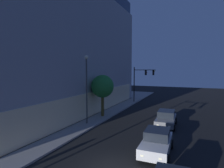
% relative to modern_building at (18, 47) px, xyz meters
% --- Properties ---
extents(modern_building, '(32.36, 29.57, 19.95)m').
position_rel_modern_building_xyz_m(modern_building, '(0.00, 0.00, 0.00)').
color(modern_building, '#4C4C51').
rests_on(modern_building, ground).
extents(traffic_light_far_corner, '(0.54, 4.03, 6.51)m').
position_rel_modern_building_xyz_m(traffic_light_far_corner, '(11.59, -17.95, -5.21)').
color(traffic_light_far_corner, black).
rests_on(traffic_light_far_corner, sidewalk_corner).
extents(street_lamp_sidewalk, '(0.44, 0.44, 7.65)m').
position_rel_modern_building_xyz_m(street_lamp_sidewalk, '(-4.59, -15.86, -4.93)').
color(street_lamp_sidewalk, '#414141').
rests_on(street_lamp_sidewalk, sidewalk_corner).
extents(sidewalk_tree, '(2.96, 2.96, 5.39)m').
position_rel_modern_building_xyz_m(sidewalk_tree, '(-0.83, -15.96, -5.89)').
color(sidewalk_tree, brown).
rests_on(sidewalk_tree, sidewalk_corner).
extents(car_silver, '(4.51, 2.24, 1.74)m').
position_rel_modern_building_xyz_m(car_silver, '(-8.83, -24.43, -9.03)').
color(car_silver, '#B7BABF').
rests_on(car_silver, ground).
extents(car_grey, '(4.55, 2.25, 1.66)m').
position_rel_modern_building_xyz_m(car_grey, '(-1.54, -24.14, -9.06)').
color(car_grey, slate).
rests_on(car_grey, ground).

